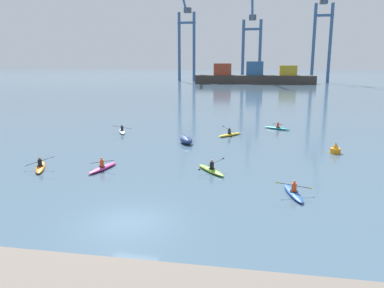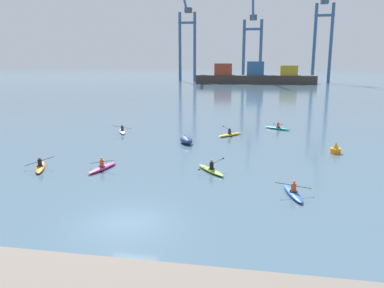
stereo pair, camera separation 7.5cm
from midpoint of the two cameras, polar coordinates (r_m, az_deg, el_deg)
name	(u,v)px [view 2 (the right image)]	position (r m, az deg, el deg)	size (l,w,h in m)	color
ground_plane	(127,222)	(19.63, -9.55, -11.47)	(800.00, 800.00, 0.00)	#425B70
container_barge	(255,76)	(146.56, 9.42, 9.97)	(43.93, 8.39, 8.15)	#38332D
gantry_crane_west	(187,35)	(164.55, -0.75, 16.05)	(7.53, 19.93, 38.31)	#335684
gantry_crane_west_mid	(253,39)	(158.38, 9.08, 15.31)	(7.95, 20.75, 33.29)	#335684
gantry_crane_east_mid	(324,30)	(157.84, 19.18, 15.88)	(7.26, 20.50, 40.27)	#335684
capsized_dinghy	(186,140)	(37.40, -0.83, 0.65)	(2.09, 2.82, 0.76)	navy
channel_buoy	(336,149)	(35.55, 20.78, -0.75)	(0.90, 0.90, 1.00)	orange
kayak_blue	(293,192)	(23.78, 14.99, -7.01)	(2.22, 3.45, 0.95)	#2856B2
kayak_yellow	(230,134)	(41.39, 5.77, 1.45)	(2.62, 3.01, 1.02)	yellow
kayak_white	(122,131)	(43.92, -10.37, 1.94)	(2.08, 3.35, 0.95)	silver
kayak_lime	(211,170)	(27.71, 2.93, -3.87)	(2.56, 3.05, 0.98)	#7ABC2D
kayak_teal	(277,128)	(46.41, 12.73, 2.38)	(3.23, 2.26, 0.95)	teal
kayak_orange	(40,167)	(30.62, -21.74, -3.18)	(2.06, 3.31, 0.96)	orange
kayak_magenta	(103,167)	(29.04, -13.19, -3.42)	(2.21, 3.45, 0.95)	#C13384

